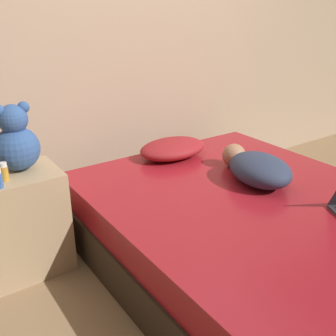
% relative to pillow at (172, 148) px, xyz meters
% --- Properties ---
extents(ground_plane, '(12.00, 12.00, 0.00)m').
position_rel_pillow_xyz_m(ground_plane, '(0.00, -0.75, -0.52)').
color(ground_plane, '#937551').
extents(wall_back, '(8.00, 0.06, 2.60)m').
position_rel_pillow_xyz_m(wall_back, '(0.00, 0.49, 0.78)').
color(wall_back, tan).
rests_on(wall_back, ground_plane).
extents(bed, '(1.66, 1.91, 0.46)m').
position_rel_pillow_xyz_m(bed, '(0.00, -0.75, -0.30)').
color(bed, '#2D2319').
rests_on(bed, ground_plane).
extents(nightstand, '(0.48, 0.37, 0.62)m').
position_rel_pillow_xyz_m(nightstand, '(-1.13, -0.07, -0.21)').
color(nightstand, tan).
rests_on(nightstand, ground_plane).
extents(pillow, '(0.51, 0.35, 0.13)m').
position_rel_pillow_xyz_m(pillow, '(0.00, 0.00, 0.00)').
color(pillow, maroon).
rests_on(pillow, bed).
extents(person_lying, '(0.42, 0.63, 0.18)m').
position_rel_pillow_xyz_m(person_lying, '(0.19, -0.64, 0.02)').
color(person_lying, '#2D3851').
rests_on(person_lying, bed).
extents(teddy_bear, '(0.25, 0.25, 0.38)m').
position_rel_pillow_xyz_m(teddy_bear, '(-1.07, -0.02, 0.27)').
color(teddy_bear, '#335693').
rests_on(teddy_bear, nightstand).
extents(bottle_amber, '(0.04, 0.04, 0.10)m').
position_rel_pillow_xyz_m(bottle_amber, '(-1.18, -0.13, 0.15)').
color(bottle_amber, gold).
rests_on(bottle_amber, nightstand).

